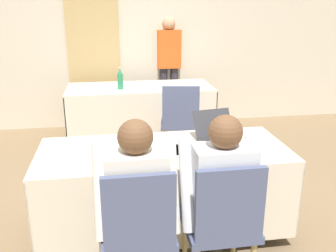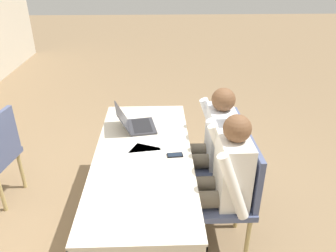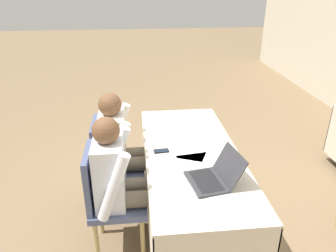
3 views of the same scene
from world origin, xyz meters
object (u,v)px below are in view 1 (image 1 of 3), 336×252
person_checkered_shirt (136,196)px  person_white_shirt (218,190)px  chair_near_left (138,229)px  chair_near_right (222,221)px  laptop (219,137)px  person_red_shirt (169,63)px  water_bottle (120,79)px  chair_far_spare (180,119)px  cell_phone (164,162)px

person_checkered_shirt → person_white_shirt: same height
chair_near_left → chair_near_right: 0.51m
laptop → person_checkered_shirt: bearing=-146.4°
person_checkered_shirt → person_red_shirt: 3.59m
water_bottle → person_checkered_shirt: 2.71m
chair_far_spare → person_red_shirt: size_ratio=0.58×
person_red_shirt → water_bottle: bearing=-134.0°
laptop → water_bottle: 2.15m
laptop → chair_far_spare: laptop is taller
chair_near_left → person_white_shirt: 0.55m
chair_far_spare → person_checkered_shirt: size_ratio=0.78×
person_white_shirt → water_bottle: bearing=-79.5°
cell_phone → water_bottle: bearing=89.3°
chair_near_left → chair_far_spare: same height
chair_near_left → person_red_shirt: (0.76, 3.60, 0.40)m
water_bottle → chair_near_right: water_bottle is taller
chair_far_spare → person_checkered_shirt: bearing=81.6°
chair_near_right → person_white_shirt: (0.00, 0.10, 0.16)m
chair_far_spare → chair_near_left: bearing=82.4°
person_checkered_shirt → person_red_shirt: person_red_shirt is taller
cell_phone → person_checkered_shirt: size_ratio=0.11×
cell_phone → person_checkered_shirt: 0.41m
chair_far_spare → person_white_shirt: (-0.14, -1.99, 0.16)m
person_white_shirt → chair_near_right: bearing=90.0°
cell_phone → laptop: bearing=28.5°
laptop → person_checkered_shirt: person_checkered_shirt is taller
cell_phone → person_white_shirt: 0.45m
chair_far_spare → person_red_shirt: bearing=-84.3°
cell_phone → person_white_shirt: size_ratio=0.11×
water_bottle → chair_near_left: water_bottle is taller
chair_near_right → chair_far_spare: same height
chair_near_right → person_white_shirt: person_white_shirt is taller
chair_near_right → chair_near_left: bearing=0.0°
cell_phone → chair_far_spare: (0.43, 1.65, -0.22)m
laptop → water_bottle: (-0.70, 2.03, 0.08)m
water_bottle → person_white_shirt: person_white_shirt is taller
cell_phone → person_red_shirt: bearing=74.5°
cell_phone → chair_far_spare: bearing=69.6°
laptop → cell_phone: bearing=-155.4°
person_white_shirt → cell_phone: bearing=-49.4°
person_checkered_shirt → chair_near_right: bearing=168.5°
person_checkered_shirt → person_red_shirt: bearing=-102.3°
chair_near_right → person_red_shirt: person_red_shirt is taller
chair_near_left → person_white_shirt: (0.51, 0.10, 0.16)m
laptop → chair_near_right: (-0.20, -0.77, -0.26)m
cell_phone → person_checkered_shirt: bearing=-129.3°
laptop → chair_near_right: size_ratio=0.43×
chair_near_right → cell_phone: bearing=-56.7°
chair_near_right → person_white_shirt: 0.19m
person_checkered_shirt → person_red_shirt: (0.76, 3.50, 0.24)m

